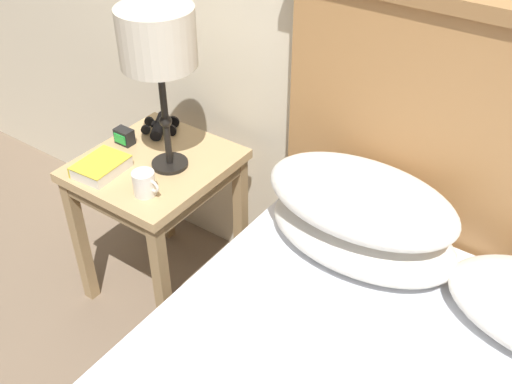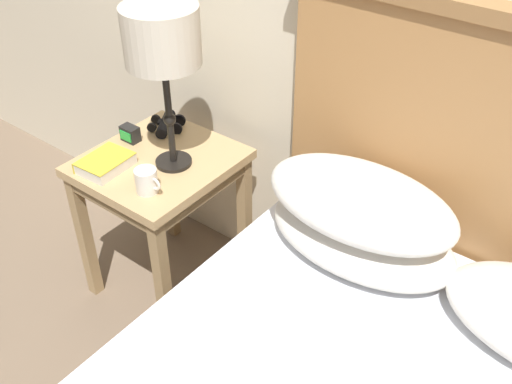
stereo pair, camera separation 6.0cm
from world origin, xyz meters
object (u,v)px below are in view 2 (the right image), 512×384
binoculars_pair (166,124)px  coffee_mug (147,181)px  book_on_nightstand (105,163)px  nightstand (161,179)px  alarm_clock (130,134)px  table_lamp (162,41)px

binoculars_pair → coffee_mug: size_ratio=1.54×
book_on_nightstand → binoculars_pair: size_ratio=1.19×
nightstand → coffee_mug: (0.11, -0.16, 0.13)m
nightstand → alarm_clock: size_ratio=8.83×
binoculars_pair → table_lamp: bearing=-39.6°
table_lamp → coffee_mug: bearing=-74.9°
table_lamp → book_on_nightstand: size_ratio=3.05×
table_lamp → alarm_clock: table_lamp is taller
nightstand → book_on_nightstand: 0.22m
nightstand → binoculars_pair: (-0.12, 0.17, 0.11)m
binoculars_pair → alarm_clock: 0.15m
nightstand → table_lamp: (0.07, 0.01, 0.55)m
nightstand → binoculars_pair: size_ratio=3.90×
book_on_nightstand → binoculars_pair: 0.33m
table_lamp → coffee_mug: (0.05, -0.17, -0.42)m
alarm_clock → table_lamp: bearing=-3.1°
coffee_mug → alarm_clock: bearing=146.7°
book_on_nightstand → binoculars_pair: binoculars_pair is taller
table_lamp → book_on_nightstand: table_lamp is taller
table_lamp → alarm_clock: 0.49m
book_on_nightstand → coffee_mug: 0.22m
book_on_nightstand → alarm_clock: (-0.07, 0.18, 0.01)m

